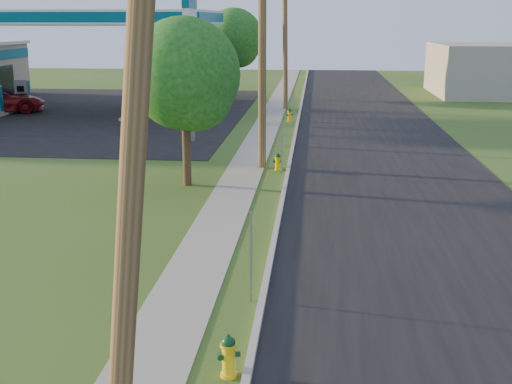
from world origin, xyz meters
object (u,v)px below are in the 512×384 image
hydrant_mid (278,162)px  fuel_pump_ne (135,106)px  fuel_pump_se (152,98)px  utility_pole_mid (262,43)px  utility_pole_far (285,36)px  fuel_pump_sw (23,97)px  utility_pole_near (135,110)px  tree_verge (187,79)px  price_pylon (190,29)px  hydrant_far (290,115)px  tree_lot (235,40)px  hydrant_near (229,356)px

hydrant_mid → fuel_pump_ne: bearing=125.5°
fuel_pump_se → hydrant_mid: size_ratio=4.41×
fuel_pump_se → utility_pole_mid: bearing=-62.4°
utility_pole_far → fuel_pump_sw: utility_pole_far is taller
utility_pole_near → utility_pole_far: utility_pole_far is taller
hydrant_mid → tree_verge: bearing=-138.5°
price_pylon → tree_verge: price_pylon is taller
utility_pole_near → fuel_pump_ne: size_ratio=2.96×
fuel_pump_se → hydrant_far: 10.58m
tree_lot → utility_pole_far: bearing=-56.2°
fuel_pump_ne → tree_verge: tree_verge is taller
utility_pole_far → fuel_pump_se: bearing=-173.6°
fuel_pump_sw → hydrant_far: (18.49, -4.66, -0.34)m
fuel_pump_sw → price_pylon: size_ratio=0.47×
fuel_pump_sw → price_pylon: price_pylon is taller
utility_pole_far → fuel_pump_se: 9.84m
utility_pole_mid → tree_verge: (-2.38, -3.12, -1.10)m
hydrant_mid → price_pylon: bearing=127.6°
price_pylon → utility_pole_near: bearing=-80.6°
utility_pole_mid → fuel_pump_ne: utility_pole_mid is taller
tree_verge → hydrant_near: tree_verge is taller
utility_pole_far → utility_pole_near: bearing=-90.0°
fuel_pump_se → hydrant_mid: fuel_pump_se is taller
fuel_pump_sw → price_pylon: (14.00, -11.50, 4.71)m
utility_pole_far → price_pylon: bearing=-107.3°
fuel_pump_se → tree_verge: 21.39m
utility_pole_near → hydrant_near: utility_pole_near is taller
fuel_pump_ne → hydrant_near: fuel_pump_ne is taller
utility_pole_far → fuel_pump_ne: 10.99m
fuel_pump_se → utility_pole_far: bearing=6.4°
tree_lot → fuel_pump_ne: bearing=-113.3°
hydrant_near → tree_lot: bearing=97.0°
hydrant_near → hydrant_mid: size_ratio=1.07×
fuel_pump_ne → tree_lot: tree_lot is taller
fuel_pump_se → price_pylon: 13.40m
utility_pole_mid → fuel_pump_ne: (-8.90, 13.00, -4.23)m
price_pylon → fuel_pump_ne: bearing=123.7°
hydrant_far → price_pylon: bearing=-123.3°
utility_pole_mid → fuel_pump_sw: 25.05m
utility_pole_mid → tree_verge: bearing=-127.3°
fuel_pump_ne → fuel_pump_se: same height
utility_pole_far → price_pylon: 13.11m
tree_lot → tree_verge: bearing=-86.4°
hydrant_mid → tree_lot: bearing=101.0°
utility_pole_far → hydrant_near: size_ratio=12.23×
utility_pole_far → fuel_pump_se: utility_pole_far is taller
fuel_pump_ne → price_pylon: (5.00, -7.50, 4.71)m
fuel_pump_ne → hydrant_far: (9.49, -0.66, -0.34)m
fuel_pump_ne → tree_lot: 12.65m
price_pylon → tree_lot: 18.67m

